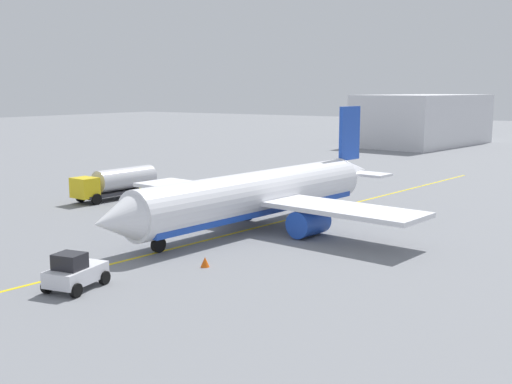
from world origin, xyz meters
The scene contains 8 objects.
ground_plane centered at (0.00, 0.00, 0.00)m, with size 400.00×400.00×0.00m, color slate.
airplane centered at (-0.49, 0.06, 2.67)m, with size 33.26×28.63×9.69m.
fuel_tanker centered at (-3.91, -20.02, 1.73)m, with size 10.64×3.44×3.15m.
pushback_tug centered at (19.39, 0.44, 1.01)m, with size 3.92×2.91×2.20m.
refueling_worker centered at (-4.13, -16.72, 0.82)m, with size 0.58×0.46×1.71m.
safety_cone_nose centered at (11.63, 3.78, 0.33)m, with size 0.59×0.59×0.66m, color #F2590F.
distant_hangar centered at (-85.38, -15.50, 5.10)m, with size 33.32×20.63×10.21m.
taxi_line_marking centered at (0.00, 0.00, 0.01)m, with size 85.50×0.30×0.01m, color yellow.
Camera 1 is at (43.00, 28.57, 11.34)m, focal length 44.78 mm.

